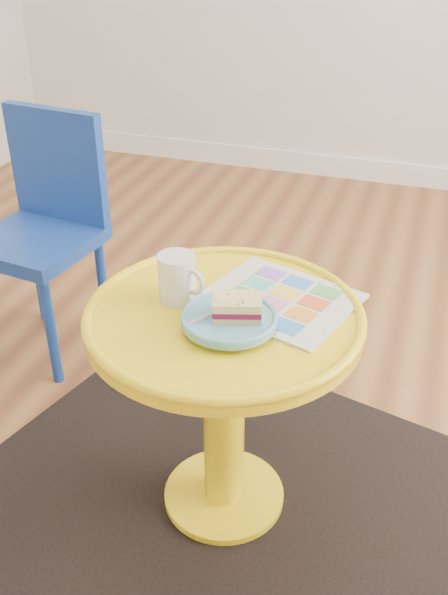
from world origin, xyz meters
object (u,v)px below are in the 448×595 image
(chair, at_px, (45,220))
(plate, at_px, (229,320))
(newspaper, at_px, (278,299))
(mug, at_px, (178,277))
(side_table, at_px, (224,373))

(chair, relative_size, plate, 3.98)
(newspaper, xyz_separation_m, mug, (-0.22, -0.07, 0.06))
(newspaper, bearing_deg, chair, 171.11)
(chair, bearing_deg, plate, -27.69)
(side_table, bearing_deg, newspaper, 41.85)
(newspaper, height_order, plate, plate)
(chair, distance_m, newspaper, 1.00)
(mug, bearing_deg, side_table, 6.50)
(mug, height_order, plate, mug)
(newspaper, bearing_deg, plate, -99.75)
(side_table, height_order, plate, plate)
(side_table, relative_size, plate, 3.04)
(plate, bearing_deg, mug, 152.99)
(plate, bearing_deg, newspaper, 63.06)
(chair, bearing_deg, side_table, -26.19)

